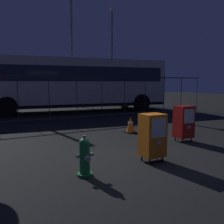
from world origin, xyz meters
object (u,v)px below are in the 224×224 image
(newspaper_box_secondary, at_px, (184,122))
(traffic_cone, at_px, (130,125))
(newspaper_box_primary, at_px, (152,135))
(bus_near, at_px, (75,82))
(street_light_near_left, at_px, (112,49))
(street_light_near_right, at_px, (72,43))
(fire_hydrant, at_px, (85,157))

(newspaper_box_secondary, bearing_deg, traffic_cone, 109.43)
(newspaper_box_primary, relative_size, bus_near, 0.09)
(street_light_near_left, height_order, street_light_near_right, street_light_near_left)
(fire_hydrant, bearing_deg, newspaper_box_primary, 3.70)
(fire_hydrant, height_order, street_light_near_right, street_light_near_right)
(fire_hydrant, bearing_deg, street_light_near_left, 59.56)
(traffic_cone, bearing_deg, bus_near, 84.60)
(street_light_near_left, xyz_separation_m, street_light_near_right, (-4.07, -1.48, -0.02))
(bus_near, distance_m, street_light_near_left, 7.71)
(newspaper_box_primary, bearing_deg, traffic_cone, 65.48)
(fire_hydrant, distance_m, traffic_cone, 4.15)
(traffic_cone, relative_size, bus_near, 0.05)
(bus_near, bearing_deg, fire_hydrant, -102.02)
(traffic_cone, bearing_deg, fire_hydrant, -134.36)
(newspaper_box_secondary, distance_m, street_light_near_right, 12.87)
(traffic_cone, xyz_separation_m, street_light_near_left, (5.84, 11.90, 4.23))
(newspaper_box_secondary, height_order, traffic_cone, newspaper_box_secondary)
(traffic_cone, bearing_deg, street_light_near_right, 80.36)
(traffic_cone, relative_size, street_light_near_left, 0.07)
(newspaper_box_primary, xyz_separation_m, street_light_near_left, (7.14, 14.76, 3.92))
(fire_hydrant, distance_m, street_light_near_left, 17.73)
(street_light_near_left, bearing_deg, bus_near, -136.08)
(newspaper_box_primary, height_order, traffic_cone, newspaper_box_primary)
(traffic_cone, distance_m, street_light_near_left, 13.91)
(fire_hydrant, xyz_separation_m, street_light_near_right, (4.67, 13.38, 4.12))
(street_light_near_left, distance_m, street_light_near_right, 4.33)
(traffic_cone, height_order, street_light_near_right, street_light_near_right)
(newspaper_box_primary, bearing_deg, fire_hydrant, -176.30)
(newspaper_box_secondary, bearing_deg, bus_near, 89.88)
(traffic_cone, xyz_separation_m, street_light_near_right, (1.77, 10.42, 4.21))
(newspaper_box_primary, relative_size, street_light_near_left, 0.13)
(newspaper_box_primary, distance_m, street_light_near_right, 14.17)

